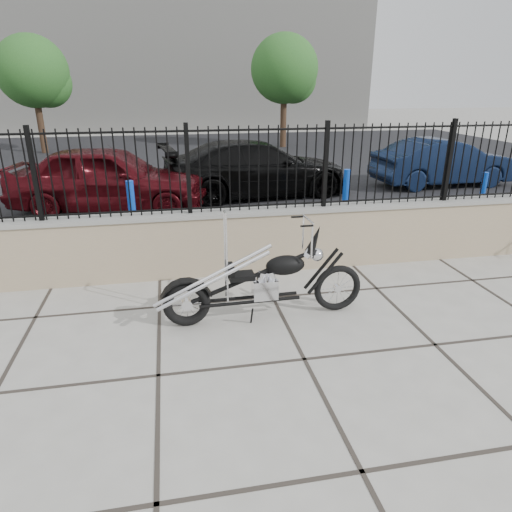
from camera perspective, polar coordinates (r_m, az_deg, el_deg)
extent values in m
plane|color=#99968E|center=(4.92, 6.07, -12.73)|extent=(90.00, 90.00, 0.00)
plane|color=black|center=(16.67, -6.47, 11.40)|extent=(30.00, 30.00, 0.00)
cube|color=gray|center=(6.90, 0.31, 2.00)|extent=(14.00, 0.36, 0.96)
cube|color=black|center=(6.63, 0.33, 10.87)|extent=(14.00, 0.08, 1.20)
cube|color=beige|center=(30.45, -9.19, 23.08)|extent=(22.00, 6.00, 8.00)
imported|color=#41090E|center=(10.71, -17.91, 9.22)|extent=(4.50, 2.41, 1.46)
imported|color=black|center=(11.65, 0.09, 10.89)|extent=(4.95, 2.51, 1.38)
imported|color=#0E1933|center=(13.87, 22.37, 10.77)|extent=(3.94, 1.53, 1.28)
cylinder|color=blue|center=(8.44, -15.21, 5.35)|extent=(0.17, 0.17, 1.11)
cylinder|color=#0B57A8|center=(9.71, 11.12, 7.50)|extent=(0.16, 0.16, 1.06)
cylinder|color=#0C4ABA|center=(10.90, 26.42, 6.88)|extent=(0.15, 0.15, 0.95)
cylinder|color=#382619|center=(20.95, -25.37, 15.07)|extent=(0.26, 0.26, 2.56)
sphere|color=#285E23|center=(20.91, -26.25, 20.38)|extent=(2.73, 2.73, 2.73)
cylinder|color=#382619|center=(20.96, 3.45, 17.10)|extent=(0.27, 0.27, 2.68)
sphere|color=#2D5620|center=(20.92, 3.58, 22.72)|extent=(2.86, 2.86, 2.86)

